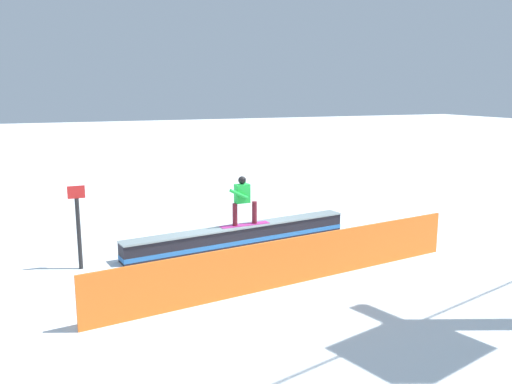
# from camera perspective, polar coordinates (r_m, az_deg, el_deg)

# --- Properties ---
(ground_plane) EXTENTS (120.00, 120.00, 0.00)m
(ground_plane) POSITION_cam_1_polar(r_m,az_deg,el_deg) (14.90, -1.70, -5.65)
(ground_plane) COLOR white
(grind_box) EXTENTS (6.80, 1.57, 0.54)m
(grind_box) POSITION_cam_1_polar(r_m,az_deg,el_deg) (14.83, -1.70, -4.74)
(grind_box) COLOR black
(grind_box) RESTS_ON ground_plane
(snowboarder) EXTENTS (1.46, 0.46, 1.39)m
(snowboarder) POSITION_cam_1_polar(r_m,az_deg,el_deg) (14.63, -1.43, -0.74)
(snowboarder) COLOR #B9298A
(snowboarder) RESTS_ON grind_box
(safety_fence) EXTENTS (9.23, 1.47, 1.07)m
(safety_fence) POSITION_cam_1_polar(r_m,az_deg,el_deg) (11.83, 3.96, -7.45)
(safety_fence) COLOR orange
(safety_fence) RESTS_ON ground_plane
(trail_marker) EXTENTS (0.40, 0.10, 2.04)m
(trail_marker) POSITION_cam_1_polar(r_m,az_deg,el_deg) (13.32, -18.63, -3.40)
(trail_marker) COLOR #262628
(trail_marker) RESTS_ON ground_plane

